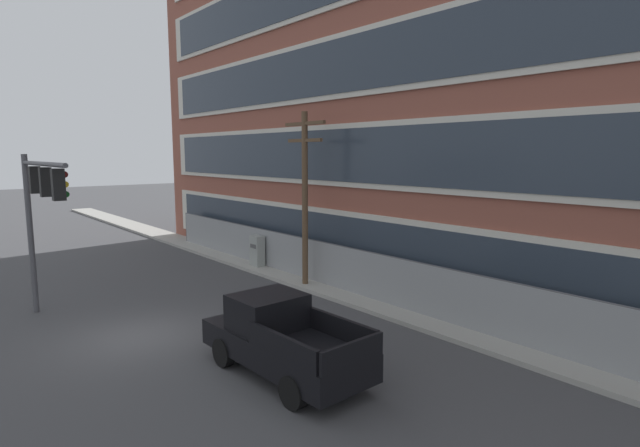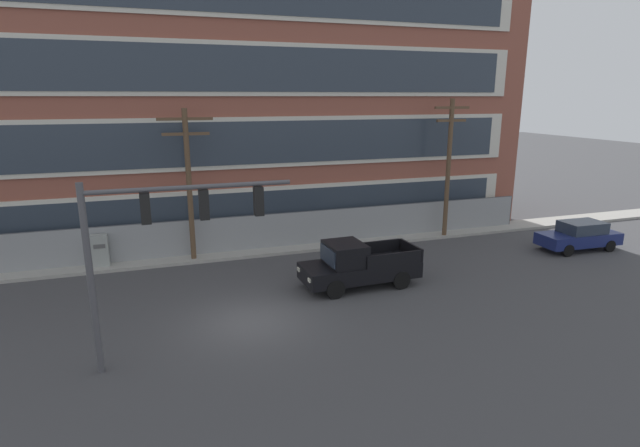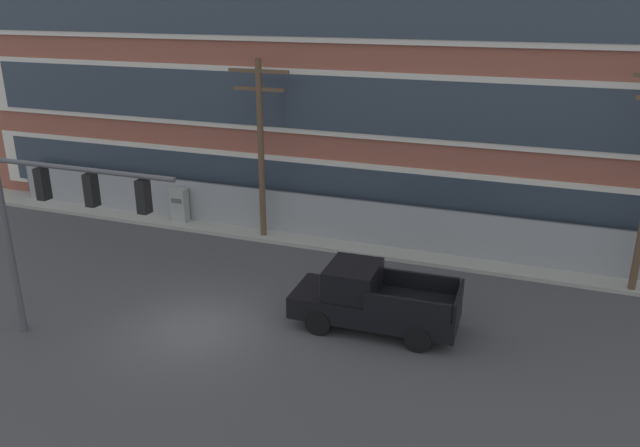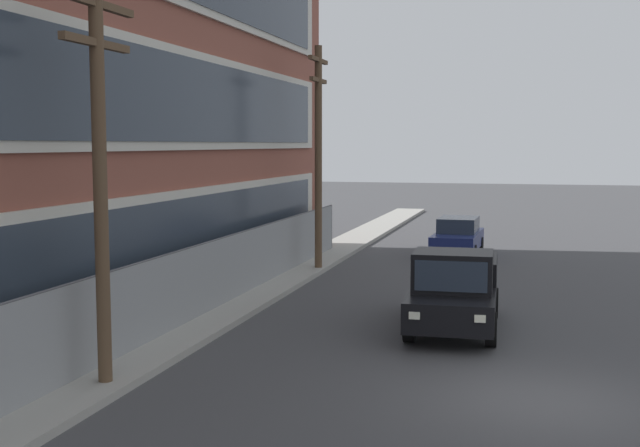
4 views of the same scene
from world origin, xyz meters
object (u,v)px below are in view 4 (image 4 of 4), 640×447
(pickup_truck_black, at_px, (454,292))
(sedan_navy, at_px, (458,236))
(utility_pole_near_corner, at_px, (100,162))
(utility_pole_midblock, at_px, (318,149))

(pickup_truck_black, relative_size, sedan_navy, 1.18)
(sedan_navy, distance_m, utility_pole_near_corner, 20.81)
(sedan_navy, xyz_separation_m, utility_pole_midblock, (-5.58, 4.44, 3.60))
(pickup_truck_black, bearing_deg, sedan_navy, 4.82)
(pickup_truck_black, height_order, utility_pole_midblock, utility_pole_midblock)
(utility_pole_midblock, bearing_deg, sedan_navy, -38.53)
(utility_pole_near_corner, xyz_separation_m, utility_pole_midblock, (14.41, -0.24, 0.15))
(utility_pole_midblock, bearing_deg, utility_pole_near_corner, 179.03)
(sedan_navy, height_order, utility_pole_midblock, utility_pole_midblock)
(sedan_navy, relative_size, utility_pole_midblock, 0.56)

